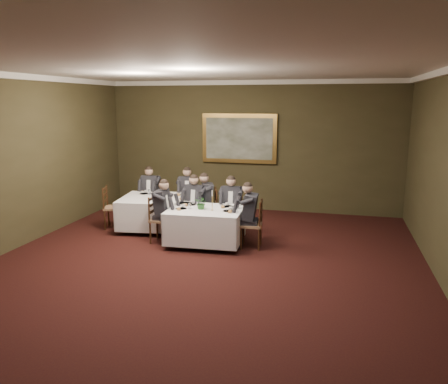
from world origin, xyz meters
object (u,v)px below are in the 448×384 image
at_px(table_main, 205,224).
at_px(diner_main_backright, 232,213).
at_px(table_second, 160,211).
at_px(diner_main_endright, 251,223).
at_px(diner_sec_backleft, 151,199).
at_px(diner_sec_endright, 208,209).
at_px(chair_sec_endleft, 114,216).
at_px(chair_main_endleft, 161,229).
at_px(candlestick, 212,203).
at_px(diner_main_endleft, 161,218).
at_px(diner_main_backleft, 196,211).
at_px(painting, 239,139).
at_px(diner_sec_backright, 188,200).
at_px(chair_sec_endright, 208,219).
at_px(chair_sec_backleft, 151,208).
at_px(chair_sec_backright, 188,209).
at_px(centerpiece, 202,202).
at_px(chair_main_backleft, 196,220).
at_px(chair_main_backright, 232,222).
at_px(chair_main_endright, 252,234).

bearing_deg(table_main, diner_main_backright, 65.05).
height_order(table_second, diner_main_endright, diner_main_endright).
distance_m(diner_sec_backleft, diner_sec_endright, 1.85).
bearing_deg(diner_sec_backleft, chair_sec_endleft, 58.21).
relative_size(chair_main_endleft, diner_main_endright, 0.74).
bearing_deg(chair_main_endleft, diner_main_backright, 121.54).
distance_m(diner_sec_backleft, candlestick, 2.74).
xyz_separation_m(table_main, diner_main_endleft, (-0.96, -0.05, 0.06)).
xyz_separation_m(diner_main_backleft, painting, (0.45, 2.47, 1.45)).
relative_size(diner_sec_backright, chair_sec_endright, 1.35).
xyz_separation_m(diner_sec_endright, painting, (0.23, 2.25, 1.45)).
relative_size(chair_sec_backleft, chair_sec_backright, 1.00).
distance_m(diner_sec_backright, chair_sec_endleft, 1.87).
bearing_deg(painting, diner_sec_endright, -95.88).
xyz_separation_m(table_second, centerpiece, (1.27, -0.84, 0.46)).
bearing_deg(diner_sec_backleft, table_main, 135.70).
xyz_separation_m(chair_main_endleft, diner_main_endright, (1.94, 0.10, 0.23)).
distance_m(chair_main_backleft, chair_sec_endright, 0.31).
height_order(diner_main_backleft, painting, painting).
bearing_deg(chair_sec_endleft, chair_main_backleft, 76.80).
relative_size(chair_main_backleft, diner_main_endright, 0.74).
distance_m(diner_sec_backleft, chair_sec_endleft, 1.15).
distance_m(chair_sec_endright, centerpiece, 1.18).
bearing_deg(diner_sec_endright, painting, -26.86).
bearing_deg(painting, diner_main_endleft, -106.38).
distance_m(chair_main_backleft, diner_sec_endright, 0.37).
bearing_deg(diner_main_backleft, diner_main_backright, -169.38).
distance_m(diner_main_backleft, chair_main_backright, 0.86).
distance_m(chair_main_endright, centerpiece, 1.22).
height_order(chair_main_backleft, chair_sec_endleft, same).
bearing_deg(chair_sec_endright, table_second, 77.01).
relative_size(table_main, chair_sec_endleft, 1.61).
relative_size(diner_main_backleft, diner_main_endright, 1.00).
relative_size(table_second, diner_sec_backleft, 1.46).
bearing_deg(table_main, diner_main_endright, 2.95).
bearing_deg(table_main, table_second, 148.75).
bearing_deg(diner_main_endleft, table_second, -156.81).
bearing_deg(chair_main_endright, chair_sec_backright, 44.28).
bearing_deg(diner_sec_backright, diner_sec_endright, 123.60).
bearing_deg(diner_main_backright, chair_sec_backleft, -23.08).
distance_m(diner_main_endright, diner_sec_endright, 1.51).
bearing_deg(chair_main_endleft, table_main, 92.20).
bearing_deg(painting, centerpiece, -91.27).
xyz_separation_m(diner_sec_backright, chair_sec_endright, (0.77, -0.81, -0.23)).
bearing_deg(chair_main_backright, chair_sec_backright, -38.42).
bearing_deg(diner_main_endright, candlestick, 92.77).
height_order(diner_main_backright, chair_sec_endleft, diner_main_backright).
xyz_separation_m(table_main, painting, (0.00, 3.22, 1.51)).
bearing_deg(diner_main_endright, chair_sec_backleft, 56.83).
bearing_deg(diner_main_backright, centerpiece, 58.91).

